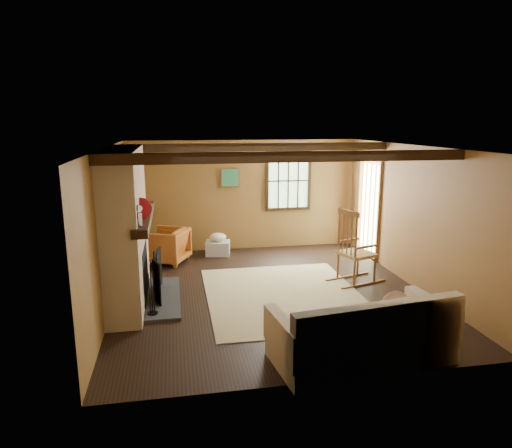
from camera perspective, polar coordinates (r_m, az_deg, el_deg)
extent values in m
plane|color=black|center=(7.72, 1.67, -8.46)|extent=(5.50, 5.50, 0.00)
cube|color=brown|center=(10.03, -1.55, 3.60)|extent=(5.00, 0.02, 2.40)
cube|color=brown|center=(4.81, 8.60, -6.66)|extent=(5.00, 0.02, 2.40)
cube|color=brown|center=(7.28, -17.90, -0.49)|extent=(0.02, 5.50, 2.40)
cube|color=brown|center=(8.25, 18.97, 0.93)|extent=(0.02, 5.50, 2.40)
cube|color=silver|center=(7.21, 1.79, 9.64)|extent=(5.00, 5.50, 0.02)
cube|color=#322010|center=(6.04, 4.19, 8.36)|extent=(5.00, 0.12, 0.14)
cube|color=#322010|center=(8.39, 0.05, 9.59)|extent=(5.00, 0.12, 0.14)
cube|color=#322010|center=(10.15, 4.07, 5.40)|extent=(1.02, 0.06, 1.32)
cube|color=#B4DDA9|center=(10.18, 4.03, 5.42)|extent=(0.90, 0.01, 1.20)
cube|color=#322010|center=(10.16, 4.06, 5.40)|extent=(0.90, 0.03, 0.02)
cube|color=brown|center=(9.76, 13.92, 1.79)|extent=(0.06, 1.00, 2.06)
cube|color=#B4DDA9|center=(9.78, 14.07, 1.79)|extent=(0.01, 0.80, 1.85)
cube|color=brown|center=(9.90, -3.26, 5.81)|extent=(0.42, 0.03, 0.42)
cube|color=#27756A|center=(9.89, -3.25, 5.80)|extent=(0.36, 0.01, 0.36)
cube|color=brown|center=(7.25, -15.95, -0.42)|extent=(0.50, 2.20, 2.40)
cube|color=black|center=(7.44, -15.06, -6.03)|extent=(0.38, 1.00, 0.85)
cube|color=#38383D|center=(7.56, -11.58, -8.97)|extent=(0.55, 1.80, 0.05)
cube|color=#322010|center=(7.20, -13.80, 0.83)|extent=(0.22, 2.30, 0.12)
cube|color=black|center=(7.19, -12.31, -7.11)|extent=(0.13, 0.32, 0.67)
cube|color=black|center=(7.51, -12.23, -6.23)|extent=(0.03, 0.33, 0.67)
cube|color=black|center=(7.84, -12.16, -5.43)|extent=(0.12, 0.32, 0.67)
cylinder|color=black|center=(6.92, -12.79, -10.80)|extent=(0.16, 0.16, 0.02)
cylinder|color=black|center=(6.78, -13.18, -8.53)|extent=(0.01, 0.01, 0.63)
cylinder|color=black|center=(6.81, -12.92, -8.43)|extent=(0.01, 0.01, 0.63)
cylinder|color=black|center=(6.84, -12.66, -8.34)|extent=(0.01, 0.01, 0.63)
cylinder|color=white|center=(6.26, -14.43, 0.53)|extent=(0.09, 0.09, 0.19)
sphere|color=white|center=(6.23, -14.51, 1.87)|extent=(0.11, 0.11, 0.11)
cylinder|color=#A6131B|center=(6.77, -14.17, 1.93)|extent=(0.31, 0.04, 0.31)
cube|color=black|center=(7.25, -13.90, 1.93)|extent=(0.27, 0.20, 0.13)
cylinder|color=#322010|center=(7.66, -13.72, 2.40)|extent=(0.08, 0.08, 0.11)
cylinder|color=#322010|center=(7.71, -13.69, 2.40)|extent=(0.08, 0.08, 0.09)
cube|color=#CAB687|center=(7.57, 3.48, -8.87)|extent=(2.50, 3.00, 0.01)
cube|color=#A77D51|center=(8.23, 12.49, -3.66)|extent=(0.66, 0.67, 0.06)
cube|color=brown|center=(7.91, 11.49, 1.37)|extent=(0.21, 0.51, 0.09)
cylinder|color=brown|center=(8.29, 14.61, -5.47)|extent=(0.04, 0.04, 0.50)
cylinder|color=brown|center=(8.61, 12.60, -4.67)|extent=(0.04, 0.04, 0.50)
cylinder|color=brown|center=(8.00, 12.19, -5.99)|extent=(0.04, 0.04, 0.50)
cylinder|color=brown|center=(8.33, 10.21, -5.15)|extent=(0.04, 0.04, 0.50)
cylinder|color=brown|center=(7.82, 12.41, -1.52)|extent=(0.04, 0.04, 0.85)
cylinder|color=brown|center=(8.16, 10.39, -0.84)|extent=(0.04, 0.04, 0.85)
cylinder|color=brown|center=(7.91, 11.88, -1.50)|extent=(0.02, 0.02, 0.70)
cylinder|color=brown|center=(8.00, 11.37, -1.33)|extent=(0.02, 0.02, 0.70)
cylinder|color=brown|center=(8.08, 10.87, -1.16)|extent=(0.02, 0.02, 0.70)
cube|color=brown|center=(8.00, 13.69, -2.77)|extent=(0.47, 0.18, 0.03)
cube|color=brown|center=(8.36, 11.46, -1.99)|extent=(0.47, 0.18, 0.03)
cube|color=brown|center=(8.22, 13.34, -7.33)|extent=(0.93, 0.33, 0.03)
cube|color=brown|center=(8.54, 11.36, -6.46)|extent=(0.93, 0.33, 0.03)
cube|color=beige|center=(5.74, 12.93, -14.05)|extent=(2.19, 1.20, 0.46)
cube|color=beige|center=(5.29, 15.34, -12.45)|extent=(2.09, 0.43, 0.57)
cube|color=beige|center=(5.25, 3.41, -13.86)|extent=(0.27, 0.95, 0.42)
cube|color=beige|center=(6.19, 21.09, -10.47)|extent=(0.27, 0.95, 0.42)
ellipsoid|color=beige|center=(5.95, 16.97, -9.70)|extent=(0.39, 0.18, 0.38)
cylinder|color=brown|center=(9.86, -12.55, -3.65)|extent=(0.40, 0.12, 0.12)
cylinder|color=brown|center=(9.86, -11.79, -3.62)|extent=(0.40, 0.12, 0.12)
cylinder|color=brown|center=(9.85, -11.03, -3.59)|extent=(0.40, 0.12, 0.12)
cylinder|color=brown|center=(9.83, -12.58, -2.97)|extent=(0.40, 0.12, 0.12)
cylinder|color=brown|center=(9.82, -11.82, -2.94)|extent=(0.40, 0.12, 0.12)
cylinder|color=brown|center=(9.82, -11.05, -2.92)|extent=(0.40, 0.12, 0.12)
cube|color=silver|center=(9.76, -4.78, -3.01)|extent=(0.56, 0.46, 0.30)
ellipsoid|color=beige|center=(9.69, -4.81, -1.65)|extent=(0.43, 0.39, 0.18)
imported|color=#BF6026|center=(9.32, -11.10, -2.67)|extent=(1.02, 1.01, 0.70)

